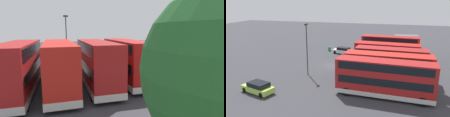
# 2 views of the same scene
# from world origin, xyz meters

# --- Properties ---
(ground_plane) EXTENTS (140.00, 140.00, 0.00)m
(ground_plane) POSITION_xyz_m (0.00, 0.00, 0.00)
(ground_plane) COLOR #38383D
(bus_single_deck_near_end) EXTENTS (2.70, 10.41, 2.95)m
(bus_single_deck_near_end) POSITION_xyz_m (-10.74, 9.87, 1.62)
(bus_single_deck_near_end) COLOR red
(bus_single_deck_near_end) RESTS_ON ground
(bus_double_decker_second) EXTENTS (2.88, 10.84, 4.55)m
(bus_double_decker_second) POSITION_xyz_m (-7.12, 9.20, 2.45)
(bus_double_decker_second) COLOR #A51919
(bus_double_decker_second) RESTS_ON ground
(bus_single_deck_third) EXTENTS (2.83, 10.45, 2.95)m
(bus_single_deck_third) POSITION_xyz_m (-3.43, 10.02, 1.62)
(bus_single_deck_third) COLOR red
(bus_single_deck_third) RESTS_ON ground
(bus_double_decker_fourth) EXTENTS (3.07, 10.47, 4.55)m
(bus_double_decker_fourth) POSITION_xyz_m (0.17, 9.16, 2.45)
(bus_double_decker_fourth) COLOR #B71411
(bus_double_decker_fourth) RESTS_ON ground
(bus_double_decker_fifth) EXTENTS (2.89, 10.49, 4.55)m
(bus_double_decker_fifth) POSITION_xyz_m (3.74, 10.01, 2.45)
(bus_double_decker_fifth) COLOR #A51919
(bus_double_decker_fifth) RESTS_ON ground
(bus_double_decker_sixth) EXTENTS (2.69, 11.48, 4.55)m
(bus_double_decker_sixth) POSITION_xyz_m (7.31, 9.84, 2.45)
(bus_double_decker_sixth) COLOR red
(bus_double_decker_sixth) RESTS_ON ground
(bus_double_decker_seventh) EXTENTS (3.13, 11.68, 4.55)m
(bus_double_decker_seventh) POSITION_xyz_m (10.71, 9.70, 2.45)
(bus_double_decker_seventh) COLOR #A51919
(bus_double_decker_seventh) RESTS_ON ground
(box_truck_blue) EXTENTS (3.41, 7.75, 3.20)m
(box_truck_blue) POSITION_xyz_m (-17.98, 11.54, 1.71)
(box_truck_blue) COLOR #595960
(box_truck_blue) RESTS_ON ground
(car_hatchback_silver) EXTENTS (2.72, 4.43, 1.43)m
(car_hatchback_silver) POSITION_xyz_m (-9.03, -0.68, 0.70)
(car_hatchback_silver) COLOR silver
(car_hatchback_silver) RESTS_ON ground
(car_small_green) EXTENTS (2.86, 4.59, 1.43)m
(car_small_green) POSITION_xyz_m (13.87, -5.60, 0.70)
(car_small_green) COLOR #A5D14C
(car_small_green) RESTS_ON ground
(lamp_post_tall) EXTENTS (0.70, 0.30, 7.94)m
(lamp_post_tall) POSITION_xyz_m (5.60, -2.45, 4.65)
(lamp_post_tall) COLOR #38383D
(lamp_post_tall) RESTS_ON ground
(waste_bin_yellow) EXTENTS (0.60, 0.60, 0.95)m
(waste_bin_yellow) POSITION_xyz_m (-10.64, -4.29, 0.47)
(waste_bin_yellow) COLOR #197F33
(waste_bin_yellow) RESTS_ON ground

